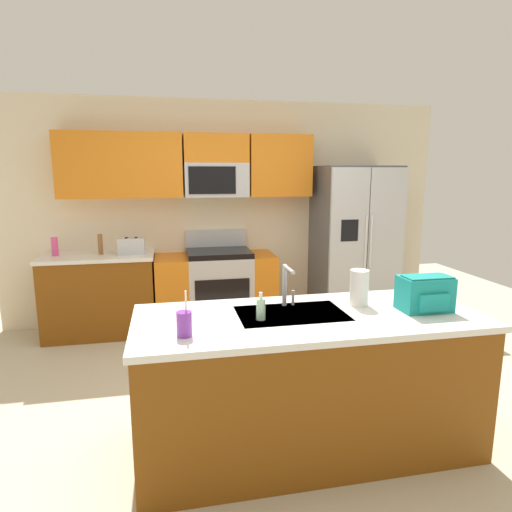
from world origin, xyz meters
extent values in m
plane|color=beige|center=(0.00, 0.00, 0.00)|extent=(9.00, 9.00, 0.00)
cube|color=beige|center=(0.00, 2.15, 1.30)|extent=(5.20, 0.10, 2.60)
cube|color=orange|center=(-1.50, 1.94, 1.85)|extent=(0.70, 0.32, 0.70)
cube|color=orange|center=(-0.84, 1.94, 1.85)|extent=(0.62, 0.32, 0.70)
cube|color=orange|center=(0.59, 1.94, 1.85)|extent=(0.72, 0.32, 0.70)
cube|color=#B7BABF|center=(-0.15, 1.94, 1.69)|extent=(0.72, 0.32, 0.38)
cube|color=black|center=(-0.21, 1.78, 1.69)|extent=(0.52, 0.01, 0.30)
cube|color=orange|center=(-0.15, 1.94, 2.04)|extent=(0.72, 0.32, 0.32)
cube|color=brown|center=(-1.47, 1.80, 0.43)|extent=(1.16, 0.60, 0.86)
cube|color=silver|center=(-1.47, 1.80, 0.88)|extent=(1.19, 0.63, 0.04)
cube|color=#B7BABF|center=(-0.15, 1.80, 0.42)|extent=(0.72, 0.60, 0.84)
cube|color=black|center=(-0.15, 1.50, 0.45)|extent=(0.60, 0.01, 0.36)
cube|color=black|center=(-0.15, 1.80, 0.87)|extent=(0.72, 0.60, 0.06)
cube|color=#B7BABF|center=(-0.15, 2.07, 1.00)|extent=(0.72, 0.06, 0.20)
cube|color=orange|center=(-0.69, 1.80, 0.42)|extent=(0.36, 0.60, 0.84)
cube|color=orange|center=(0.35, 1.80, 0.42)|extent=(0.28, 0.60, 0.84)
cube|color=#4C4F54|center=(1.47, 1.75, 0.93)|extent=(0.90, 0.70, 1.85)
cube|color=#B7BABF|center=(1.25, 1.38, 0.93)|extent=(0.44, 0.04, 1.81)
cube|color=#B7BABF|center=(1.70, 1.38, 0.93)|extent=(0.44, 0.04, 1.81)
cylinder|color=silver|center=(1.44, 1.35, 1.02)|extent=(0.02, 0.02, 0.60)
cylinder|color=silver|center=(1.50, 1.35, 1.02)|extent=(0.02, 0.02, 0.60)
cube|color=black|center=(1.25, 1.36, 1.15)|extent=(0.20, 0.00, 0.24)
cube|color=brown|center=(0.13, -0.62, 0.43)|extent=(2.13, 0.84, 0.86)
cube|color=silver|center=(0.13, -0.62, 0.88)|extent=(2.17, 0.88, 0.04)
cube|color=#B7BABF|center=(0.03, -0.57, 0.89)|extent=(0.68, 0.44, 0.03)
cube|color=#B7BABF|center=(-1.11, 1.75, 0.99)|extent=(0.28, 0.16, 0.18)
cube|color=black|center=(-1.16, 1.75, 1.08)|extent=(0.03, 0.11, 0.01)
cube|color=black|center=(-1.06, 1.75, 1.08)|extent=(0.03, 0.11, 0.01)
cylinder|color=brown|center=(-1.43, 1.80, 1.01)|extent=(0.05, 0.05, 0.22)
cylinder|color=#EA4C93|center=(-1.90, 1.82, 1.00)|extent=(0.07, 0.07, 0.20)
cylinder|color=#B7BABF|center=(0.03, -0.40, 1.04)|extent=(0.03, 0.03, 0.28)
cylinder|color=#B7BABF|center=(0.03, -0.50, 1.17)|extent=(0.02, 0.20, 0.02)
cylinder|color=#B7BABF|center=(0.09, -0.40, 0.95)|extent=(0.02, 0.02, 0.10)
cylinder|color=purple|center=(-0.65, -0.83, 0.97)|extent=(0.08, 0.08, 0.14)
cylinder|color=white|center=(-0.64, -0.83, 1.09)|extent=(0.01, 0.03, 0.14)
cylinder|color=#A5D8B2|center=(-0.19, -0.64, 0.97)|extent=(0.06, 0.06, 0.13)
cylinder|color=white|center=(-0.19, -0.64, 1.05)|extent=(0.02, 0.02, 0.04)
cylinder|color=white|center=(0.52, -0.49, 1.02)|extent=(0.12, 0.12, 0.24)
cube|color=teal|center=(0.88, -0.67, 1.01)|extent=(0.32, 0.20, 0.22)
cube|color=#157D79|center=(0.88, -0.69, 1.11)|extent=(0.30, 0.14, 0.03)
cube|color=teal|center=(0.88, -0.78, 0.98)|extent=(0.20, 0.03, 0.11)
camera|label=1|loc=(-0.73, -3.12, 1.78)|focal=30.75mm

